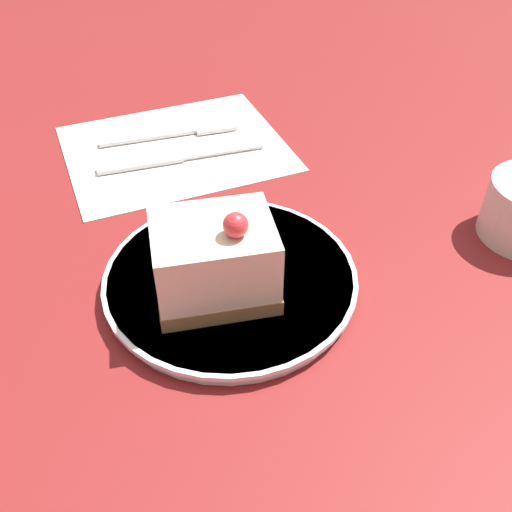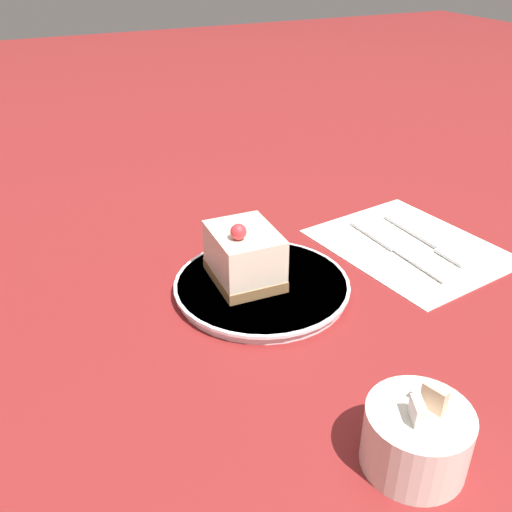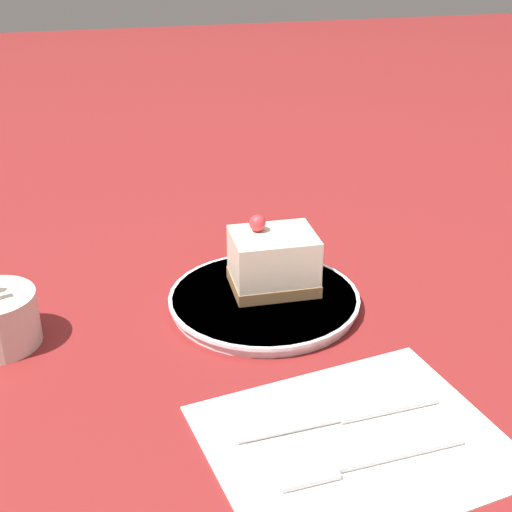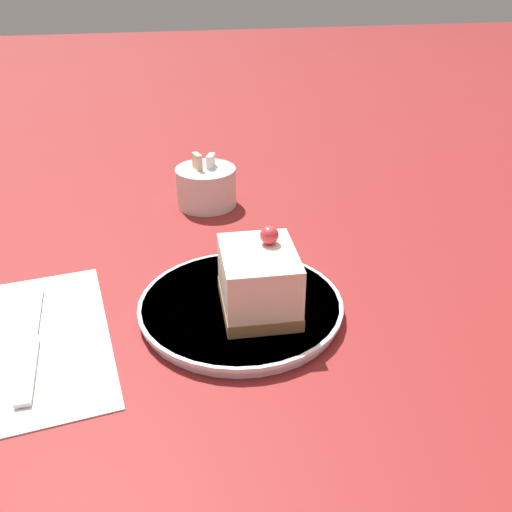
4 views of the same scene
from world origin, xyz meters
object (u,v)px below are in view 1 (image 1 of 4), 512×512
Objects in this scene: cake_slice at (215,260)px; knife at (167,160)px; fork at (181,132)px; plate at (234,279)px.

cake_slice is 0.22m from knife.
fork is (-0.28, 0.01, -0.04)m from cake_slice.
fork is at bearing -178.23° from plate.
cake_slice is at bearing -47.19° from plate.
cake_slice reaches higher than fork.
cake_slice is at bearing -5.31° from fork.
knife is (-0.22, -0.01, -0.04)m from cake_slice.
knife is at bearing -26.22° from fork.
fork is at bearing 179.85° from cake_slice.
plate is 0.21m from knife.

